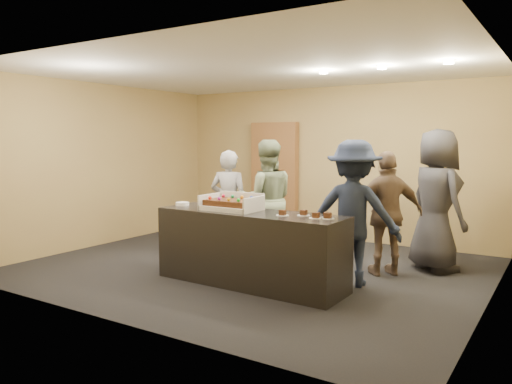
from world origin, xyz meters
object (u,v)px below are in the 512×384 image
person_sage_man (266,200)px  person_dark_suit (436,200)px  serving_counter (250,248)px  person_navy_man (353,213)px  plate_stack (182,204)px  cake_box (233,206)px  person_brown_extra (387,214)px  storage_cabinet (274,178)px  sheet_cake (231,202)px  person_server_grey (229,204)px

person_sage_man → person_dark_suit: bearing=158.9°
person_dark_suit → serving_counter: bearing=88.0°
person_navy_man → plate_stack: bearing=6.4°
cake_box → person_brown_extra: (1.55, 1.30, -0.13)m
person_navy_man → storage_cabinet: bearing=-54.9°
storage_cabinet → sheet_cake: (1.21, -3.14, -0.05)m
serving_counter → person_sage_man: person_sage_man is taller
cake_box → person_navy_man: person_navy_man is taller
person_sage_man → person_dark_suit: (2.24, 0.72, 0.07)m
cake_box → person_sage_man: 1.19m
serving_counter → storage_cabinet: size_ratio=1.15×
person_server_grey → person_navy_man: 2.17m
sheet_cake → plate_stack: 0.80m
serving_counter → person_dark_suit: size_ratio=1.25×
serving_counter → person_dark_suit: bearing=49.1°
sheet_cake → person_dark_suit: size_ratio=0.31×
storage_cabinet → cake_box: size_ratio=3.02×
person_navy_man → sheet_cake: bearing=15.7°
plate_stack → person_server_grey: person_server_grey is taller
person_sage_man → person_dark_suit: size_ratio=0.92×
cake_box → sheet_cake: cake_box is taller
cake_box → person_navy_man: size_ratio=0.39×
storage_cabinet → serving_counter: bearing=-64.6°
person_dark_suit → person_navy_man: bearing=101.5°
person_brown_extra → person_server_grey: bearing=-33.0°
cake_box → person_brown_extra: size_ratio=0.43×
person_sage_man → person_dark_suit: 2.36m
cake_box → person_server_grey: bearing=127.4°
serving_counter → person_server_grey: 1.55m
person_navy_man → person_dark_suit: bearing=-129.7°
storage_cabinet → person_brown_extra: 3.31m
serving_counter → person_server_grey: person_server_grey is taller
person_navy_man → serving_counter: bearing=21.4°
person_navy_man → person_brown_extra: person_navy_man is taller
person_navy_man → cake_box: bearing=14.8°
cake_box → plate_stack: size_ratio=3.90×
cake_box → sheet_cake: size_ratio=1.17×
person_sage_man → person_brown_extra: size_ratio=1.09×
cake_box → sheet_cake: 0.06m
sheet_cake → person_dark_suit: person_dark_suit is taller
cake_box → person_dark_suit: person_dark_suit is taller
sheet_cake → person_brown_extra: size_ratio=0.36×
person_navy_man → person_sage_man: bearing=-29.6°
storage_cabinet → person_navy_man: bearing=-44.1°
sheet_cake → person_sage_man: person_sage_man is taller
storage_cabinet → cake_box: bearing=-68.7°
person_dark_suit → person_brown_extra: bearing=91.2°
storage_cabinet → person_dark_suit: storage_cabinet is taller
storage_cabinet → plate_stack: bearing=-82.5°
person_server_grey → person_dark_suit: person_dark_suit is taller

